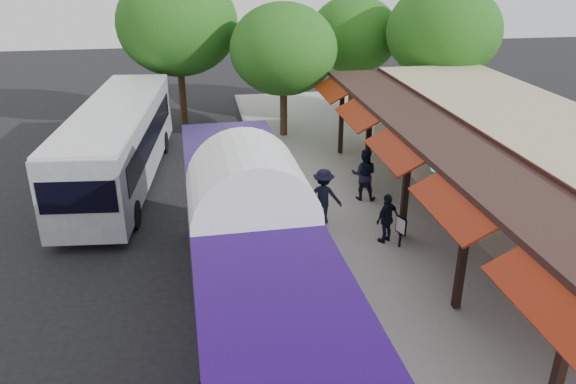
{
  "coord_description": "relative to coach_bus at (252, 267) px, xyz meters",
  "views": [
    {
      "loc": [
        -2.41,
        -11.16,
        8.64
      ],
      "look_at": [
        0.15,
        4.4,
        1.8
      ],
      "focal_mm": 35.0,
      "sensor_mm": 36.0,
      "label": 1
    }
  ],
  "objects": [
    {
      "name": "ground",
      "position": [
        1.45,
        0.35,
        -2.12
      ],
      "size": [
        90.0,
        90.0,
        0.0
      ],
      "primitive_type": "plane",
      "color": "black",
      "rests_on": "ground"
    },
    {
      "name": "sidewalk",
      "position": [
        6.45,
        4.35,
        -2.05
      ],
      "size": [
        10.0,
        40.0,
        0.15
      ],
      "primitive_type": "cube",
      "color": "#9E9B93",
      "rests_on": "ground"
    },
    {
      "name": "curb",
      "position": [
        1.5,
        4.35,
        -2.05
      ],
      "size": [
        0.2,
        40.0,
        0.16
      ],
      "primitive_type": "cube",
      "color": "gray",
      "rests_on": "ground"
    },
    {
      "name": "station_shelter",
      "position": [
        9.83,
        4.35,
        -0.28
      ],
      "size": [
        8.15,
        20.0,
        3.6
      ],
      "color": "tan",
      "rests_on": "ground"
    },
    {
      "name": "coach_bus",
      "position": [
        0.0,
        0.0,
        0.0
      ],
      "size": [
        2.97,
        12.45,
        3.95
      ],
      "rotation": [
        0.0,
        0.0,
        0.03
      ],
      "color": "#210754",
      "rests_on": "ground"
    },
    {
      "name": "city_bus",
      "position": [
        -4.1,
        10.89,
        -0.37
      ],
      "size": [
        3.62,
        11.97,
        3.17
      ],
      "rotation": [
        0.0,
        0.0,
        -0.09
      ],
      "color": "gray",
      "rests_on": "ground"
    },
    {
      "name": "ped_a",
      "position": [
        2.05,
        4.93,
        -1.09
      ],
      "size": [
        0.69,
        0.5,
        1.76
      ],
      "primitive_type": "imported",
      "rotation": [
        0.0,
        0.0,
        -0.14
      ],
      "color": "black",
      "rests_on": "sidewalk"
    },
    {
      "name": "ped_b",
      "position": [
        4.85,
        7.44,
        -1.01
      ],
      "size": [
        1.13,
        1.01,
        1.93
      ],
      "primitive_type": "imported",
      "rotation": [
        0.0,
        0.0,
        2.79
      ],
      "color": "black",
      "rests_on": "sidewalk"
    },
    {
      "name": "ped_c",
      "position": [
        4.62,
        4.13,
        -1.16
      ],
      "size": [
        1.01,
        0.85,
        1.62
      ],
      "primitive_type": "imported",
      "rotation": [
        0.0,
        0.0,
        3.71
      ],
      "color": "black",
      "rests_on": "sidewalk"
    },
    {
      "name": "ped_d",
      "position": [
        2.97,
        5.8,
        -1.02
      ],
      "size": [
        1.39,
        1.08,
        1.9
      ],
      "primitive_type": "imported",
      "rotation": [
        0.0,
        0.0,
        2.8
      ],
      "color": "black",
      "rests_on": "sidewalk"
    },
    {
      "name": "sign_board",
      "position": [
        4.93,
        3.71,
        -1.28
      ],
      "size": [
        0.19,
        0.45,
        1.02
      ],
      "rotation": [
        0.0,
        0.0,
        0.34
      ],
      "color": "black",
      "rests_on": "sidewalk"
    },
    {
      "name": "tree_left",
      "position": [
        3.18,
        15.67,
        2.2
      ],
      "size": [
        5.06,
        5.06,
        6.48
      ],
      "color": "#382314",
      "rests_on": "ground"
    },
    {
      "name": "tree_mid",
      "position": [
        7.89,
        20.27,
        2.14
      ],
      "size": [
        5.0,
        5.0,
        6.4
      ],
      "color": "#382314",
      "rests_on": "ground"
    },
    {
      "name": "tree_right",
      "position": [
        11.4,
        16.41,
        2.74
      ],
      "size": [
        5.7,
        5.7,
        7.29
      ],
      "color": "#382314",
      "rests_on": "ground"
    },
    {
      "name": "tree_far",
      "position": [
        -1.7,
        18.84,
        3.07
      ],
      "size": [
        6.08,
        6.08,
        7.79
      ],
      "color": "#382314",
      "rests_on": "ground"
    }
  ]
}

